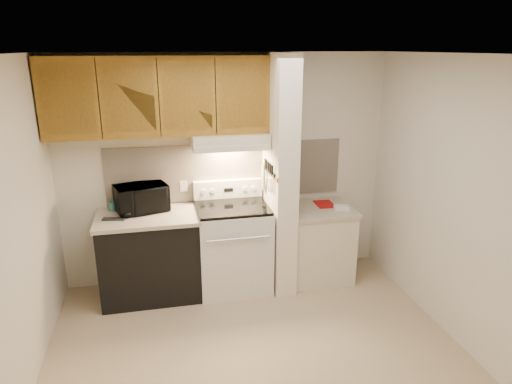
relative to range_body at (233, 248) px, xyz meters
name	(u,v)px	position (x,y,z in m)	size (l,w,h in m)	color
floor	(256,350)	(0.00, -1.16, -0.46)	(3.60, 3.60, 0.00)	tan
ceiling	(256,54)	(0.00, -1.16, 2.04)	(3.60, 3.60, 0.00)	white
wall_back	(227,170)	(0.00, 0.34, 0.79)	(3.60, 0.02, 2.50)	beige
wall_left	(11,236)	(-1.80, -1.16, 0.79)	(0.02, 3.00, 2.50)	beige
wall_right	(455,201)	(1.80, -1.16, 0.79)	(0.02, 3.00, 2.50)	beige
backsplash	(227,171)	(0.00, 0.33, 0.78)	(2.60, 0.02, 0.63)	beige
range_body	(233,248)	(0.00, 0.00, 0.00)	(0.76, 0.65, 0.92)	silver
oven_window	(238,257)	(0.00, -0.32, 0.04)	(0.50, 0.01, 0.30)	black
oven_handle	(239,239)	(0.00, -0.35, 0.26)	(0.02, 0.02, 0.65)	silver
cooktop	(232,207)	(0.00, 0.00, 0.48)	(0.74, 0.64, 0.03)	black
range_backguard	(228,189)	(0.00, 0.28, 0.59)	(0.76, 0.08, 0.20)	silver
range_display	(229,190)	(0.00, 0.24, 0.59)	(0.10, 0.01, 0.04)	black
range_knob_left_outer	(203,192)	(-0.28, 0.24, 0.59)	(0.05, 0.05, 0.02)	silver
range_knob_left_inner	(212,191)	(-0.18, 0.24, 0.59)	(0.05, 0.05, 0.02)	silver
range_knob_right_inner	(245,189)	(0.18, 0.24, 0.59)	(0.05, 0.05, 0.02)	silver
range_knob_right_outer	(254,188)	(0.28, 0.24, 0.59)	(0.05, 0.05, 0.02)	silver
dishwasher_front	(151,257)	(-0.88, 0.01, -0.03)	(1.00, 0.63, 0.87)	black
left_countertop	(147,217)	(-0.88, 0.01, 0.43)	(1.04, 0.67, 0.04)	#BAAB95
spoon_rest	(114,219)	(-1.20, -0.05, 0.46)	(0.22, 0.07, 0.02)	black
teal_jar	(113,206)	(-1.23, 0.23, 0.50)	(0.09, 0.09, 0.10)	#276963
outlet	(184,186)	(-0.48, 0.32, 0.64)	(0.08, 0.01, 0.12)	beige
microwave	(141,198)	(-0.93, 0.15, 0.59)	(0.51, 0.35, 0.28)	black
partition_pillar	(280,176)	(0.51, -0.01, 0.79)	(0.22, 0.70, 2.50)	#F0E2D0
pillar_trim	(269,172)	(0.39, -0.01, 0.84)	(0.01, 0.70, 0.04)	#8C601D
knife_strip	(270,171)	(0.39, -0.06, 0.86)	(0.02, 0.42, 0.04)	black
knife_blade_a	(272,185)	(0.38, -0.21, 0.76)	(0.01, 0.04, 0.16)	silver
knife_handle_a	(272,170)	(0.38, -0.21, 0.91)	(0.02, 0.02, 0.10)	black
knife_blade_b	(271,184)	(0.38, -0.15, 0.75)	(0.01, 0.04, 0.18)	silver
knife_handle_b	(270,168)	(0.38, -0.14, 0.91)	(0.02, 0.02, 0.10)	black
knife_blade_c	(269,183)	(0.38, -0.07, 0.74)	(0.01, 0.04, 0.20)	silver
knife_handle_c	(269,166)	(0.38, -0.06, 0.91)	(0.02, 0.02, 0.10)	black
knife_blade_d	(266,178)	(0.38, 0.03, 0.76)	(0.01, 0.04, 0.16)	silver
knife_handle_d	(267,164)	(0.38, 0.03, 0.91)	(0.02, 0.02, 0.10)	black
knife_blade_e	(265,177)	(0.38, 0.09, 0.75)	(0.01, 0.04, 0.18)	silver
knife_handle_e	(265,163)	(0.38, 0.09, 0.91)	(0.02, 0.02, 0.10)	black
oven_mitt	(264,177)	(0.38, 0.17, 0.73)	(0.03, 0.11, 0.26)	gray
right_cab_base	(318,245)	(0.97, -0.01, -0.06)	(0.70, 0.60, 0.81)	beige
right_countertop	(319,210)	(0.97, -0.01, 0.37)	(0.74, 0.64, 0.04)	#BAAB95
red_folder	(325,204)	(1.07, 0.09, 0.39)	(0.20, 0.27, 0.01)	#AE0E0E
white_box	(342,208)	(1.19, -0.11, 0.41)	(0.16, 0.11, 0.04)	white
range_hood	(229,140)	(0.00, 0.12, 1.17)	(0.78, 0.44, 0.15)	beige
hood_lip	(233,149)	(0.00, -0.08, 1.12)	(0.78, 0.04, 0.06)	beige
upper_cabinets	(158,96)	(-0.69, 0.17, 1.62)	(2.18, 0.33, 0.77)	#8C601D
cab_door_a	(67,100)	(-1.51, 0.01, 1.62)	(0.46, 0.01, 0.63)	#8C601D
cab_gap_a	(99,99)	(-1.23, 0.01, 1.62)	(0.01, 0.01, 0.73)	black
cab_door_b	(129,99)	(-0.96, 0.01, 1.62)	(0.46, 0.01, 0.63)	#8C601D
cab_gap_b	(159,98)	(-0.69, 0.01, 1.62)	(0.01, 0.01, 0.73)	black
cab_door_c	(188,97)	(-0.42, 0.01, 1.62)	(0.46, 0.01, 0.63)	#8C601D
cab_gap_c	(216,97)	(-0.14, 0.01, 1.62)	(0.01, 0.01, 0.73)	black
cab_door_d	(243,96)	(0.13, 0.01, 1.62)	(0.46, 0.01, 0.63)	#8C601D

